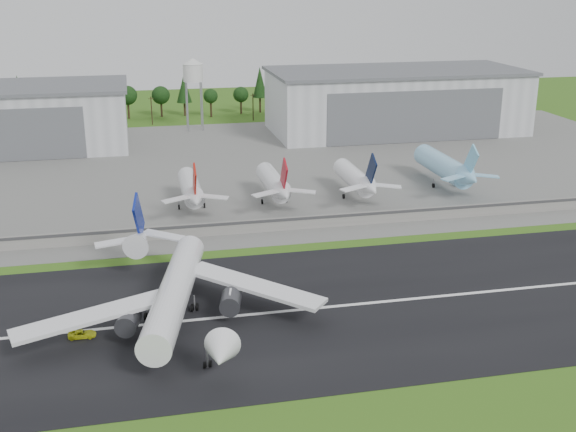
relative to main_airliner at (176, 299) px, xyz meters
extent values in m
plane|color=#265714|center=(24.80, -9.57, -4.89)|extent=(600.00, 600.00, 0.00)
cube|color=black|center=(24.80, 0.43, -4.84)|extent=(320.00, 60.00, 0.10)
cube|color=white|center=(24.80, 0.43, -4.78)|extent=(220.00, 1.00, 0.02)
cube|color=slate|center=(24.80, 110.43, -4.84)|extent=(320.00, 150.00, 0.10)
cube|color=gray|center=(24.80, 45.43, -3.14)|extent=(240.00, 0.50, 3.50)
cube|color=#38383A|center=(24.80, 45.13, -1.89)|extent=(240.00, 0.12, 0.70)
cube|color=silver|center=(99.80, 155.43, 7.11)|extent=(100.00, 45.00, 24.00)
cube|color=#595B60|center=(99.80, 155.43, 19.71)|extent=(102.00, 47.00, 1.20)
cube|color=#595B60|center=(99.80, 132.78, 5.19)|extent=(70.00, 0.30, 19.68)
cylinder|color=#99999E|center=(16.80, 172.43, 5.11)|extent=(0.50, 0.50, 20.00)
cylinder|color=#99999E|center=(22.80, 178.43, 5.11)|extent=(0.50, 0.50, 20.00)
cylinder|color=silver|center=(19.80, 175.43, 18.61)|extent=(8.00, 8.00, 7.00)
cone|color=silver|center=(19.80, 175.43, 23.31)|extent=(8.40, 8.40, 2.40)
cylinder|color=white|center=(-0.09, 0.43, 1.31)|extent=(15.08, 44.22, 5.80)
cone|color=white|center=(5.26, -23.99, 1.31)|extent=(6.95, 7.10, 5.80)
cone|color=white|center=(-5.76, 26.31, 2.51)|extent=(7.31, 9.97, 5.51)
cube|color=navy|center=(-5.66, 25.82, 7.81)|extent=(2.53, 9.43, 11.13)
cube|color=white|center=(14.99, 1.68, 0.51)|extent=(24.88, 22.31, 2.65)
cylinder|color=#333338|center=(9.94, -0.96, -1.09)|extent=(4.89, 6.19, 3.80)
cube|color=white|center=(-0.77, 26.89, 2.91)|extent=(9.39, 7.31, 0.98)
cube|color=white|center=(-14.32, -4.74, 0.51)|extent=(28.43, 12.84, 2.65)
cylinder|color=#333338|center=(-8.62, -5.03, -1.09)|extent=(4.89, 6.19, 3.80)
cube|color=white|center=(-10.54, 24.75, 2.91)|extent=(9.27, 4.07, 0.98)
cube|color=#99999E|center=(0.76, -3.48, -3.19)|extent=(16.19, 31.45, 3.20)
cylinder|color=black|center=(-5.13, 2.39, -4.04)|extent=(0.71, 1.55, 1.50)
imported|color=yellow|center=(-16.82, -2.17, -4.12)|extent=(4.93, 2.37, 1.35)
cylinder|color=silver|center=(8.83, 70.43, 0.79)|extent=(5.36, 24.00, 5.36)
cone|color=silver|center=(8.83, 54.93, 1.79)|extent=(5.09, 7.00, 5.09)
cube|color=#A7170C|center=(8.83, 55.43, 6.59)|extent=(0.45, 8.59, 10.02)
cylinder|color=#99999E|center=(5.33, 68.43, -3.39)|extent=(0.32, 0.32, 3.00)
cylinder|color=#99999E|center=(12.33, 68.43, -3.39)|extent=(0.32, 0.32, 3.00)
cylinder|color=black|center=(5.33, 68.43, -4.09)|extent=(0.40, 1.40, 1.40)
cylinder|color=white|center=(32.00, 70.43, 0.86)|extent=(5.51, 24.00, 5.51)
cone|color=white|center=(32.00, 54.93, 1.86)|extent=(5.23, 7.00, 5.23)
cube|color=#A20C19|center=(32.00, 55.43, 6.66)|extent=(0.45, 8.59, 10.02)
cylinder|color=#99999E|center=(28.50, 68.43, -3.39)|extent=(0.32, 0.32, 3.00)
cylinder|color=#99999E|center=(35.50, 68.43, -3.39)|extent=(0.32, 0.32, 3.00)
cylinder|color=black|center=(28.50, 68.43, -4.09)|extent=(0.40, 1.40, 1.40)
cylinder|color=white|center=(55.84, 70.43, 0.84)|extent=(5.46, 24.00, 5.46)
cone|color=white|center=(55.84, 54.93, 1.84)|extent=(5.19, 7.00, 5.19)
cube|color=black|center=(55.84, 55.43, 6.64)|extent=(0.45, 8.59, 10.02)
cylinder|color=#99999E|center=(52.34, 68.43, -3.39)|extent=(0.32, 0.32, 3.00)
cylinder|color=#99999E|center=(59.34, 68.43, -3.39)|extent=(0.32, 0.32, 3.00)
cylinder|color=black|center=(52.34, 68.43, -4.09)|extent=(0.40, 1.40, 1.40)
cylinder|color=#8DCEF4|center=(85.54, 75.43, 1.40)|extent=(6.60, 30.00, 6.60)
cone|color=#8DCEF4|center=(85.54, 56.93, 2.40)|extent=(6.27, 7.00, 6.27)
cube|color=#75C6EF|center=(85.54, 57.43, 7.20)|extent=(0.45, 8.59, 10.02)
cylinder|color=#99999E|center=(82.04, 73.43, -3.39)|extent=(0.32, 0.32, 3.00)
cylinder|color=#99999E|center=(89.04, 73.43, -3.39)|extent=(0.32, 0.32, 3.00)
cylinder|color=black|center=(82.04, 73.43, -4.09)|extent=(0.40, 1.40, 1.40)
camera|label=1|loc=(-5.56, -121.74, 56.24)|focal=45.00mm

